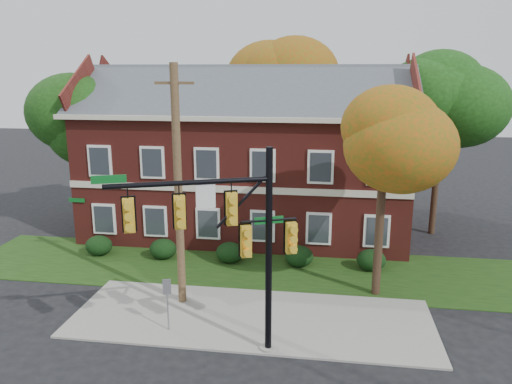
# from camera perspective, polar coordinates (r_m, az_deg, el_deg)

# --- Properties ---
(ground) EXTENTS (120.00, 120.00, 0.00)m
(ground) POSITION_cam_1_polar(r_m,az_deg,el_deg) (19.28, -1.02, -15.69)
(ground) COLOR black
(ground) RESTS_ON ground
(sidewalk) EXTENTS (14.00, 5.00, 0.08)m
(sidewalk) POSITION_cam_1_polar(r_m,az_deg,el_deg) (20.13, -0.54, -14.21)
(sidewalk) COLOR gray
(sidewalk) RESTS_ON ground
(grass_strip) EXTENTS (30.00, 6.00, 0.04)m
(grass_strip) POSITION_cam_1_polar(r_m,az_deg,el_deg) (24.62, 1.29, -8.84)
(grass_strip) COLOR #193811
(grass_strip) RESTS_ON ground
(apartment_building) EXTENTS (18.80, 8.80, 9.74)m
(apartment_building) POSITION_cam_1_polar(r_m,az_deg,el_deg) (29.25, -1.10, 4.93)
(apartment_building) COLOR maroon
(apartment_building) RESTS_ON ground
(hedge_far_left) EXTENTS (1.40, 1.26, 1.05)m
(hedge_far_left) POSITION_cam_1_polar(r_m,az_deg,el_deg) (27.57, -17.52, -5.86)
(hedge_far_left) COLOR black
(hedge_far_left) RESTS_ON ground
(hedge_left) EXTENTS (1.40, 1.26, 1.05)m
(hedge_left) POSITION_cam_1_polar(r_m,az_deg,el_deg) (26.26, -10.58, -6.42)
(hedge_left) COLOR black
(hedge_left) RESTS_ON ground
(hedge_center) EXTENTS (1.40, 1.26, 1.05)m
(hedge_center) POSITION_cam_1_polar(r_m,az_deg,el_deg) (25.38, -3.03, -6.92)
(hedge_center) COLOR black
(hedge_center) RESTS_ON ground
(hedge_right) EXTENTS (1.40, 1.26, 1.05)m
(hedge_right) POSITION_cam_1_polar(r_m,az_deg,el_deg) (24.95, 4.94, -7.32)
(hedge_right) COLOR black
(hedge_right) RESTS_ON ground
(hedge_far_right) EXTENTS (1.40, 1.26, 1.05)m
(hedge_far_right) POSITION_cam_1_polar(r_m,az_deg,el_deg) (25.02, 13.04, -7.58)
(hedge_far_right) COLOR black
(hedge_far_right) RESTS_ON ground
(tree_near_right) EXTENTS (4.50, 4.25, 8.58)m
(tree_near_right) POSITION_cam_1_polar(r_m,az_deg,el_deg) (20.76, 15.16, 5.50)
(tree_near_right) COLOR black
(tree_near_right) RESTS_ON ground
(tree_left_rear) EXTENTS (5.40, 5.10, 8.88)m
(tree_left_rear) POSITION_cam_1_polar(r_m,az_deg,el_deg) (31.12, -19.61, 7.82)
(tree_left_rear) COLOR black
(tree_left_rear) RESTS_ON ground
(tree_right_rear) EXTENTS (6.30, 5.95, 10.62)m
(tree_right_rear) POSITION_cam_1_polar(r_m,az_deg,el_deg) (30.11, 21.29, 10.27)
(tree_right_rear) COLOR black
(tree_right_rear) RESTS_ON ground
(tree_far_rear) EXTENTS (6.84, 6.46, 11.52)m
(tree_far_rear) POSITION_cam_1_polar(r_m,az_deg,el_deg) (36.52, 3.08, 12.75)
(tree_far_rear) COLOR black
(tree_far_rear) RESTS_ON ground
(traffic_signal) EXTENTS (6.01, 2.51, 7.14)m
(traffic_signal) POSITION_cam_1_polar(r_m,az_deg,el_deg) (16.03, -2.97, -4.61)
(traffic_signal) COLOR gray
(traffic_signal) RESTS_ON ground
(utility_pole) EXTENTS (1.52, 0.33, 9.77)m
(utility_pole) POSITION_cam_1_polar(r_m,az_deg,el_deg) (19.98, -8.88, 0.50)
(utility_pole) COLOR brown
(utility_pole) RESTS_ON ground
(sign_post) EXTENTS (0.30, 0.13, 2.10)m
(sign_post) POSITION_cam_1_polar(r_m,az_deg,el_deg) (18.94, -10.10, -11.65)
(sign_post) COLOR slate
(sign_post) RESTS_ON ground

